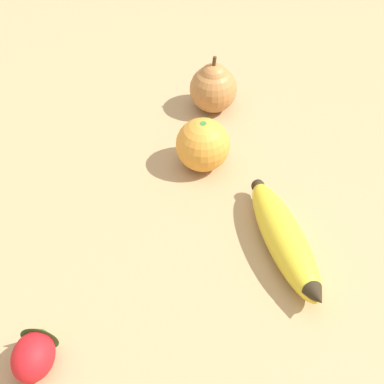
# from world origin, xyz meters

# --- Properties ---
(ground_plane) EXTENTS (3.00, 3.00, 0.00)m
(ground_plane) POSITION_xyz_m (0.00, 0.00, 0.00)
(ground_plane) COLOR tan
(banana) EXTENTS (0.18, 0.11, 0.04)m
(banana) POSITION_xyz_m (-0.18, -0.10, 0.02)
(banana) COLOR yellow
(banana) RESTS_ON ground_plane
(orange) EXTENTS (0.07, 0.07, 0.07)m
(orange) POSITION_xyz_m (-0.02, -0.12, 0.03)
(orange) COLOR orange
(orange) RESTS_ON ground_plane
(pear) EXTENTS (0.07, 0.07, 0.08)m
(pear) POSITION_xyz_m (0.06, -0.21, 0.04)
(pear) COLOR #B2753D
(pear) RESTS_ON ground_plane
(strawberry) EXTENTS (0.06, 0.06, 0.04)m
(strawberry) POSITION_xyz_m (-0.13, 0.17, 0.02)
(strawberry) COLOR red
(strawberry) RESTS_ON ground_plane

